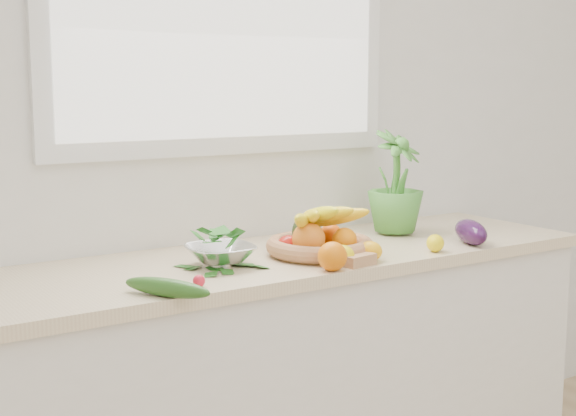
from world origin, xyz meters
TOP-DOWN VIEW (x-y plane):
  - back_wall at (0.00, 2.25)m, footprint 4.50×0.02m
  - counter_cabinet at (0.00, 1.95)m, footprint 2.20×0.58m
  - countertop at (0.00, 1.95)m, footprint 2.24×0.62m
  - orange_loose at (0.03, 1.67)m, footprint 0.11×0.11m
  - lemon_a at (0.10, 1.71)m, footprint 0.08×0.09m
  - lemon_b at (0.47, 1.71)m, footprint 0.09×0.09m
  - lemon_c at (0.21, 1.72)m, footprint 0.09×0.10m
  - apple at (0.03, 1.89)m, footprint 0.08×0.08m
  - ginger at (0.14, 1.68)m, footprint 0.11×0.06m
  - garlic_a at (0.27, 1.82)m, footprint 0.06×0.06m
  - garlic_b at (0.13, 1.92)m, footprint 0.07×0.07m
  - garlic_c at (0.79, 1.87)m, footprint 0.06×0.06m
  - eggplant at (0.66, 1.73)m, footprint 0.15×0.22m
  - cucumber at (-0.49, 1.67)m, footprint 0.17×0.25m
  - radish at (-0.38, 1.71)m, footprint 0.04×0.04m
  - potted_herb at (0.57, 2.02)m, footprint 0.27×0.27m
  - fruit_basket at (0.13, 1.87)m, footprint 0.37×0.37m
  - colander_with_spinach at (-0.21, 1.90)m, footprint 0.22×0.22m

SIDE VIEW (x-z plane):
  - counter_cabinet at x=0.00m, z-range 0.00..0.86m
  - countertop at x=0.00m, z-range 0.86..0.90m
  - ginger at x=0.14m, z-range 0.90..0.93m
  - radish at x=-0.38m, z-range 0.90..0.93m
  - garlic_c at x=0.79m, z-range 0.90..0.94m
  - garlic_b at x=0.13m, z-range 0.90..0.95m
  - garlic_a at x=0.27m, z-range 0.90..0.95m
  - cucumber at x=-0.49m, z-range 0.90..0.95m
  - lemon_b at x=0.47m, z-range 0.90..0.96m
  - lemon_c at x=0.21m, z-range 0.90..0.96m
  - lemon_a at x=0.10m, z-range 0.90..0.96m
  - apple at x=0.03m, z-range 0.90..0.97m
  - eggplant at x=0.66m, z-range 0.90..0.98m
  - orange_loose at x=0.03m, z-range 0.90..0.99m
  - fruit_basket at x=0.13m, z-range 0.86..1.04m
  - colander_with_spinach at x=-0.21m, z-range 0.90..1.01m
  - potted_herb at x=0.57m, z-range 0.91..1.27m
  - back_wall at x=0.00m, z-range 0.00..2.70m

